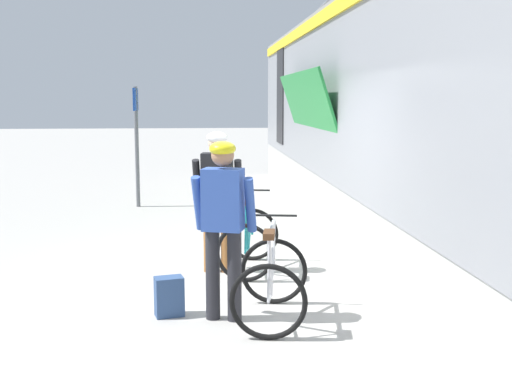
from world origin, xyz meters
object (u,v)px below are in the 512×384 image
(cyclist_far_in_blue, at_px, (223,214))
(bicycle_near_teal, at_px, (249,240))
(platform_sign_post, at_px, (136,126))
(water_bottle_near_the_bikes, at_px, (269,252))
(cyclist_near_in_dark, at_px, (217,189))
(backpack_on_platform, at_px, (169,296))
(bicycle_far_silver, at_px, (271,281))
(train_car, at_px, (445,113))

(cyclist_far_in_blue, xyz_separation_m, bicycle_near_teal, (0.39, 1.75, -0.65))
(bicycle_near_teal, relative_size, platform_sign_post, 0.49)
(bicycle_near_teal, relative_size, water_bottle_near_the_bikes, 5.55)
(cyclist_near_in_dark, height_order, water_bottle_near_the_bikes, cyclist_near_in_dark)
(bicycle_near_teal, distance_m, water_bottle_near_the_bikes, 0.66)
(bicycle_near_teal, xyz_separation_m, backpack_on_platform, (-0.93, -1.60, -0.20))
(cyclist_near_in_dark, relative_size, water_bottle_near_the_bikes, 8.34)
(backpack_on_platform, distance_m, water_bottle_near_the_bikes, 2.44)
(backpack_on_platform, xyz_separation_m, platform_sign_post, (-0.92, 6.58, 1.42))
(backpack_on_platform, relative_size, water_bottle_near_the_bikes, 1.89)
(bicycle_far_silver, distance_m, platform_sign_post, 7.18)
(cyclist_near_in_dark, bearing_deg, cyclist_far_in_blue, -89.86)
(train_car, bearing_deg, bicycle_far_silver, -135.36)
(train_car, xyz_separation_m, bicycle_far_silver, (-2.77, -2.74, -1.56))
(bicycle_near_teal, relative_size, bicycle_far_silver, 1.00)
(cyclist_near_in_dark, xyz_separation_m, cyclist_far_in_blue, (0.00, -1.74, 0.00))
(water_bottle_near_the_bikes, height_order, platform_sign_post, platform_sign_post)
(bicycle_near_teal, bearing_deg, backpack_on_platform, -120.11)
(bicycle_near_teal, bearing_deg, cyclist_far_in_blue, -102.46)
(cyclist_far_in_blue, bearing_deg, water_bottle_near_the_bikes, 72.75)
(backpack_on_platform, distance_m, platform_sign_post, 6.79)
(water_bottle_near_the_bikes, distance_m, platform_sign_post, 5.19)
(cyclist_near_in_dark, bearing_deg, train_car, 15.72)
(cyclist_far_in_blue, relative_size, backpack_on_platform, 4.40)
(water_bottle_near_the_bikes, xyz_separation_m, platform_sign_post, (-2.16, 4.47, 1.52))
(train_car, distance_m, platform_sign_post, 6.22)
(water_bottle_near_the_bikes, bearing_deg, platform_sign_post, 115.79)
(train_car, relative_size, bicycle_near_teal, 15.66)
(cyclist_near_in_dark, xyz_separation_m, platform_sign_post, (-1.46, 4.98, 0.57))
(cyclist_near_in_dark, distance_m, cyclist_far_in_blue, 1.74)
(cyclist_far_in_blue, distance_m, bicycle_near_teal, 1.91)
(cyclist_far_in_blue, bearing_deg, bicycle_near_teal, 77.54)
(platform_sign_post, bearing_deg, water_bottle_near_the_bikes, -64.21)
(train_car, bearing_deg, water_bottle_near_the_bikes, -170.97)
(backpack_on_platform, bearing_deg, cyclist_near_in_dark, 57.99)
(train_car, relative_size, bicycle_far_silver, 15.65)
(bicycle_far_silver, bearing_deg, backpack_on_platform, 166.94)
(platform_sign_post, bearing_deg, backpack_on_platform, -82.03)
(platform_sign_post, bearing_deg, bicycle_near_teal, -69.61)
(cyclist_far_in_blue, distance_m, water_bottle_near_the_bikes, 2.54)
(cyclist_near_in_dark, relative_size, platform_sign_post, 0.73)
(bicycle_far_silver, bearing_deg, bicycle_near_teal, 92.29)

